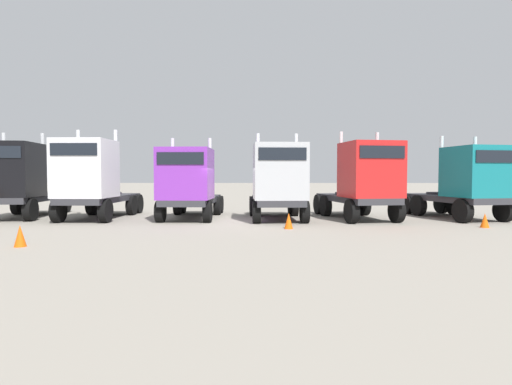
# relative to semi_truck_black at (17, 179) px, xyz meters

# --- Properties ---
(ground) EXTENTS (200.00, 200.00, 0.00)m
(ground) POSITION_rel_semi_truck_black_xyz_m (10.80, -1.10, -1.99)
(ground) COLOR gray
(semi_truck_black) EXTENTS (3.21, 6.23, 4.37)m
(semi_truck_black) POSITION_rel_semi_truck_black_xyz_m (0.00, 0.00, 0.00)
(semi_truck_black) COLOR #333338
(semi_truck_black) RESTS_ON ground
(semi_truck_white) EXTENTS (2.60, 6.15, 4.46)m
(semi_truck_white) POSITION_rel_semi_truck_black_xyz_m (3.96, -0.48, 0.02)
(semi_truck_white) COLOR #333338
(semi_truck_white) RESTS_ON ground
(semi_truck_purple) EXTENTS (2.63, 6.11, 4.06)m
(semi_truck_purple) POSITION_rel_semi_truck_black_xyz_m (8.65, -0.26, -0.17)
(semi_truck_purple) COLOR #333338
(semi_truck_purple) RESTS_ON ground
(semi_truck_silver) EXTENTS (2.89, 5.84, 4.25)m
(semi_truck_silver) POSITION_rel_semi_truck_black_xyz_m (13.04, -0.65, -0.09)
(semi_truck_silver) COLOR #333338
(semi_truck_silver) RESTS_ON ground
(semi_truck_red) EXTENTS (3.55, 6.28, 4.33)m
(semi_truck_red) POSITION_rel_semi_truck_black_xyz_m (17.20, -0.45, -0.04)
(semi_truck_red) COLOR #333338
(semi_truck_red) RESTS_ON ground
(semi_truck_teal) EXTENTS (3.70, 6.26, 4.14)m
(semi_truck_teal) POSITION_rel_semi_truck_black_xyz_m (22.29, -0.09, -0.12)
(semi_truck_teal) COLOR #333338
(semi_truck_teal) RESTS_ON ground
(traffic_cone_near) EXTENTS (0.36, 0.36, 0.65)m
(traffic_cone_near) POSITION_rel_semi_truck_black_xyz_m (13.35, -3.63, -1.66)
(traffic_cone_near) COLOR #F2590C
(traffic_cone_near) RESTS_ON ground
(traffic_cone_mid) EXTENTS (0.36, 0.36, 0.67)m
(traffic_cone_mid) POSITION_rel_semi_truck_black_xyz_m (4.87, -8.02, -1.65)
(traffic_cone_mid) COLOR #F2590C
(traffic_cone_mid) RESTS_ON ground
(traffic_cone_far) EXTENTS (0.36, 0.36, 0.61)m
(traffic_cone_far) POSITION_rel_semi_truck_black_xyz_m (21.56, -3.12, -1.68)
(traffic_cone_far) COLOR #F2590C
(traffic_cone_far) RESTS_ON ground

